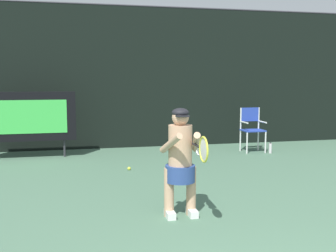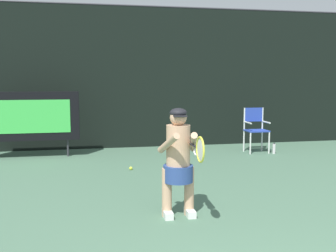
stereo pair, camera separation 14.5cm
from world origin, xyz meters
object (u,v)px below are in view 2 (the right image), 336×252
scoreboard (29,116)px  tennis_racket (200,149)px  water_bottle (274,149)px  tennis_player (178,159)px  umpire_chair (256,127)px  tennis_ball_loose (131,168)px

scoreboard → tennis_racket: size_ratio=3.65×
tennis_racket → water_bottle: bearing=39.0°
water_bottle → tennis_player: bearing=-130.2°
umpire_chair → tennis_ball_loose: umpire_chair is taller
scoreboard → tennis_racket: bearing=-63.1°
scoreboard → umpire_chair: bearing=-3.7°
scoreboard → tennis_ball_loose: 2.85m
water_bottle → tennis_racket: size_ratio=0.44×
scoreboard → tennis_racket: 5.64m
umpire_chair → tennis_player: size_ratio=0.76×
umpire_chair → tennis_ball_loose: size_ratio=15.88×
umpire_chair → tennis_racket: 5.45m
tennis_player → tennis_ball_loose: 2.89m
umpire_chair → tennis_player: bearing=-124.9°
tennis_player → tennis_racket: tennis_player is taller
water_bottle → tennis_racket: bearing=-125.4°
scoreboard → umpire_chair: 5.33m
umpire_chair → tennis_player: 5.04m
tennis_player → tennis_racket: (0.13, -0.56, 0.22)m
tennis_player → scoreboard: bearing=118.5°
tennis_racket → tennis_ball_loose: size_ratio=8.85×
water_bottle → tennis_racket: 5.44m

